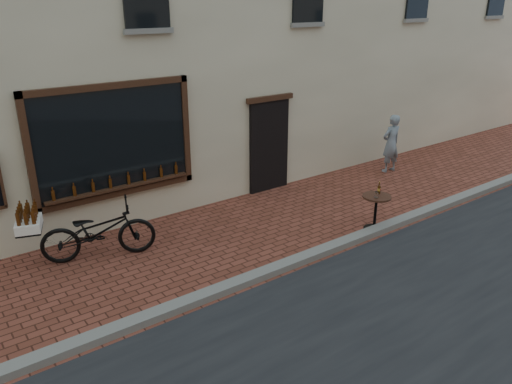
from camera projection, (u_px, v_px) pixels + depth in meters
ground at (303, 269)px, 8.74m from camera, size 90.00×90.00×0.00m
kerb at (296, 261)px, 8.87m from camera, size 90.00×0.25×0.12m
cargo_bicycle at (96, 231)px, 8.93m from camera, size 2.39×1.34×1.13m
bistro_table at (376, 205)px, 10.05m from camera, size 0.58×0.58×0.99m
pedestrian at (391, 143)px, 13.39m from camera, size 0.59×0.41×1.57m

